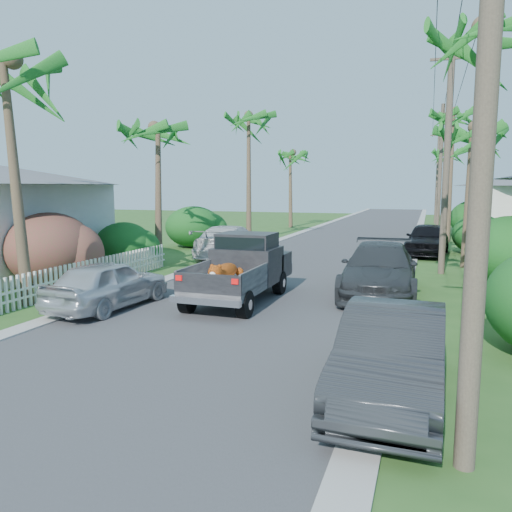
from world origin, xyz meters
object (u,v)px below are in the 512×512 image
at_px(parked_car_rm, 379,270).
at_px(palm_r_a, 491,29).
at_px(parked_car_rf, 427,239).
at_px(parked_car_lf, 230,242).
at_px(pickup_truck, 244,267).
at_px(utility_pole_b, 447,159).
at_px(palm_r_d, 450,151).
at_px(palm_l_b, 157,128).
at_px(palm_l_c, 249,117).
at_px(utility_pole_c, 440,171).
at_px(palm_r_b, 472,128).
at_px(parked_car_ln, 108,284).
at_px(utility_pole_d, 437,176).
at_px(palm_l_d, 291,153).
at_px(palm_l_a, 8,62).
at_px(palm_r_c, 454,113).
at_px(utility_pole_a, 487,87).
at_px(parked_car_rn, 392,355).

distance_m(parked_car_rm, palm_r_a, 7.39).
relative_size(parked_car_rf, parked_car_lf, 0.86).
xyz_separation_m(pickup_truck, utility_pole_b, (5.95, 6.97, 3.59)).
height_order(palm_r_a, palm_r_d, palm_r_a).
bearing_deg(parked_car_lf, palm_l_b, 34.25).
distance_m(palm_l_c, utility_pole_c, 13.47).
distance_m(palm_l_b, palm_r_b, 13.73).
height_order(parked_car_ln, utility_pole_d, utility_pole_d).
relative_size(palm_r_b, utility_pole_b, 0.80).
height_order(palm_l_d, palm_r_a, palm_r_a).
height_order(palm_r_a, utility_pole_d, utility_pole_d).
bearing_deg(palm_l_a, palm_l_d, 90.55).
height_order(pickup_truck, palm_l_d, palm_l_d).
bearing_deg(utility_pole_d, utility_pole_c, -90.00).
bearing_deg(palm_l_d, palm_r_c, -32.21).
distance_m(parked_car_ln, palm_l_b, 10.54).
height_order(palm_l_a, palm_l_c, palm_l_c).
bearing_deg(parked_car_rf, palm_r_a, -79.08).
xyz_separation_m(palm_l_a, palm_r_d, (12.70, 37.00, -0.20)).
height_order(palm_l_b, utility_pole_b, utility_pole_b).
xyz_separation_m(palm_l_d, utility_pole_d, (12.10, 9.00, -1.84)).
bearing_deg(palm_l_a, parked_car_lf, 79.36).
relative_size(parked_car_ln, utility_pole_b, 0.46).
bearing_deg(palm_l_d, utility_pole_a, -71.42).
xyz_separation_m(palm_l_d, palm_r_b, (13.10, -19.00, -0.49)).
xyz_separation_m(palm_r_b, utility_pole_b, (-1.00, -2.00, -1.35)).
distance_m(parked_car_rm, palm_r_b, 9.20).
bearing_deg(palm_l_c, utility_pole_a, -64.20).
relative_size(parked_car_ln, parked_car_lf, 0.74).
bearing_deg(palm_l_a, parked_car_rn, -16.60).
bearing_deg(palm_r_b, utility_pole_d, 92.05).
height_order(palm_l_b, palm_r_b, palm_l_b).
bearing_deg(utility_pole_c, utility_pole_d, 90.00).
distance_m(palm_l_c, utility_pole_b, 15.05).
bearing_deg(parked_car_rn, parked_car_rm, 97.70).
bearing_deg(palm_r_d, palm_l_b, -115.41).
height_order(pickup_truck, utility_pole_c, utility_pole_c).
distance_m(palm_l_b, palm_r_c, 19.21).
distance_m(palm_l_c, palm_r_d, 21.95).
distance_m(palm_r_a, palm_r_b, 9.12).
bearing_deg(parked_car_ln, palm_r_d, -101.53).
distance_m(parked_car_rf, palm_r_c, 10.39).
height_order(utility_pole_b, utility_pole_c, same).
relative_size(parked_car_ln, palm_r_d, 0.52).
relative_size(palm_l_b, utility_pole_c, 0.82).
height_order(utility_pole_a, utility_pole_b, same).
bearing_deg(utility_pole_c, palm_r_b, -85.60).
distance_m(parked_car_rn, utility_pole_a, 4.36).
height_order(parked_car_rm, palm_r_d, palm_r_d).
relative_size(parked_car_rn, utility_pole_d, 0.51).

